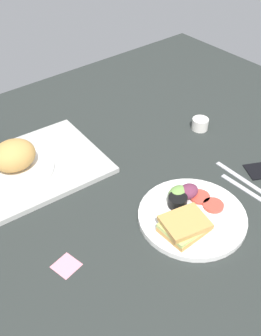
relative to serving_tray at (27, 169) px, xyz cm
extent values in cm
cube|color=#282D2B|center=(20.26, -25.17, -2.30)|extent=(190.00, 150.00, 3.00)
cube|color=#B2B2AD|center=(0.00, 0.00, 0.00)|extent=(46.94, 35.70, 1.60)
cylinder|color=white|center=(-2.57, 0.00, 1.50)|extent=(21.03, 21.03, 1.40)
ellipsoid|color=tan|center=(-2.99, 0.40, 6.60)|extent=(12.90, 11.14, 8.79)
cylinder|color=white|center=(24.71, -45.13, 0.00)|extent=(28.76, 28.76, 1.60)
cube|color=tan|center=(18.96, -47.71, 1.50)|extent=(11.19, 9.24, 1.40)
cube|color=#B2C66B|center=(18.96, -47.71, 2.70)|extent=(11.06, 9.07, 1.00)
cube|color=tan|center=(18.96, -47.71, 3.90)|extent=(12.70, 11.19, 1.40)
cylinder|color=#D14738|center=(31.18, -46.56, 1.20)|extent=(5.60, 5.60, 0.80)
cylinder|color=#D14738|center=(30.75, -41.96, 1.20)|extent=(5.60, 5.60, 0.80)
cylinder|color=black|center=(23.99, -40.09, 2.30)|extent=(5.20, 5.20, 3.00)
cylinder|color=#EFEACC|center=(23.99, -40.09, 3.40)|extent=(4.26, 4.26, 0.60)
ellipsoid|color=#729E4C|center=(26.15, -38.22, 2.60)|extent=(6.00, 4.80, 3.60)
ellipsoid|color=#6B2D47|center=(28.74, -39.37, 2.60)|extent=(6.00, 4.80, 3.60)
cylinder|color=silver|center=(57.44, -16.97, 1.20)|extent=(5.60, 5.60, 4.00)
cube|color=#B7B7BC|center=(44.71, -47.13, -0.55)|extent=(1.84, 17.03, 0.50)
cube|color=#B7B7BC|center=(47.71, -43.13, -0.55)|extent=(1.73, 19.02, 0.50)
cube|color=pink|center=(-9.39, -37.03, -0.74)|extent=(6.63, 6.63, 0.12)
camera|label=1|loc=(-33.77, -91.29, 77.27)|focal=42.50mm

